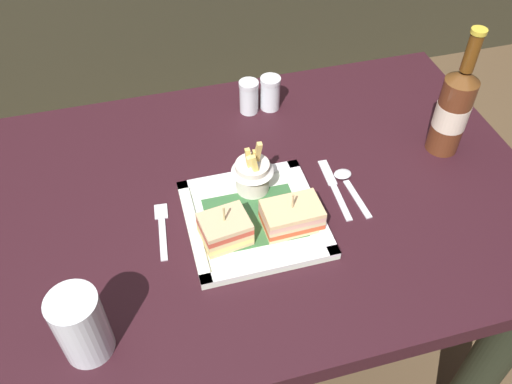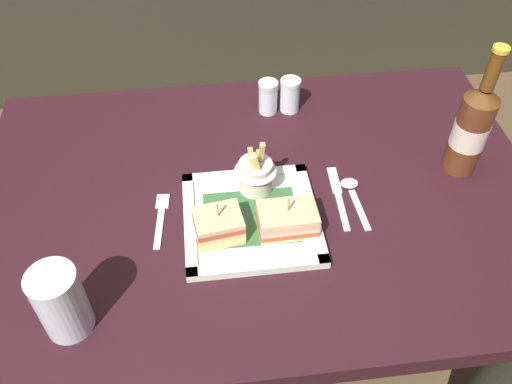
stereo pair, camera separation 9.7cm
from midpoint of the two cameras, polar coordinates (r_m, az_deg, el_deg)
The scene contains 13 objects.
ground_plane at distance 1.64m, azimuth -1.64°, elevation -18.25°, with size 6.00×6.00×0.00m, color brown.
dining_table at distance 1.15m, azimuth -2.23°, elevation -5.97°, with size 1.09×0.74×0.74m.
square_plate at distance 0.97m, azimuth -3.09°, elevation -3.04°, with size 0.24×0.24×0.02m.
sandwich_half_left at distance 0.93m, azimuth -6.33°, elevation -4.13°, with size 0.09×0.08×0.08m.
sandwich_half_right at distance 0.94m, azimuth 0.88°, elevation -2.72°, with size 0.10×0.07×0.08m.
fries_cup at distance 0.99m, azimuth -3.19°, elevation 2.07°, with size 0.08×0.08×0.11m.
beer_bottle at distance 1.11m, azimuth 17.90°, elevation 8.26°, with size 0.07×0.07×0.27m.
water_glass at distance 0.84m, azimuth -21.28°, elevation -13.54°, with size 0.07×0.07×0.13m.
fork at distance 0.99m, azimuth -12.74°, elevation -3.85°, with size 0.03×0.13×0.00m.
knife at distance 1.04m, azimuth 5.63°, elevation 0.48°, with size 0.02×0.16×0.00m.
spoon at distance 1.05m, azimuth 6.99°, elevation 1.14°, with size 0.04×0.13×0.01m.
salt_shaker at distance 1.20m, azimuth -3.12°, elevation 9.79°, with size 0.04×0.04×0.08m.
pepper_shaker at distance 1.20m, azimuth -0.82°, elevation 10.20°, with size 0.05×0.05×0.08m.
Camera 1 is at (-0.19, -0.68, 1.48)m, focal length 37.62 mm.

